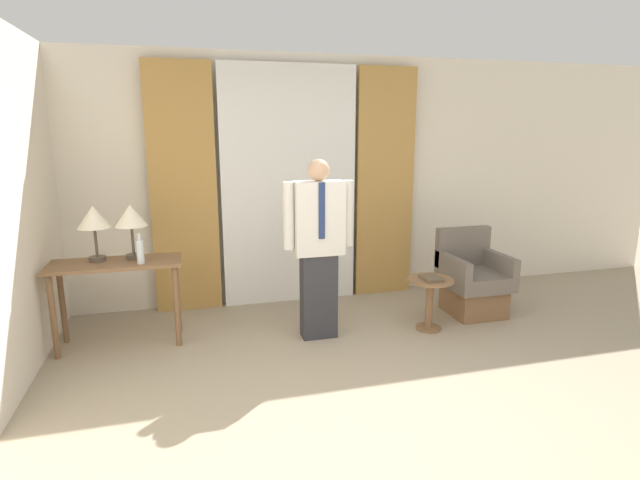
% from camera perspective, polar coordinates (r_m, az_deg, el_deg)
% --- Properties ---
extents(ground_plane, '(16.00, 16.00, 0.00)m').
position_cam_1_polar(ground_plane, '(3.40, 6.95, -21.71)').
color(ground_plane, gray).
extents(wall_back, '(10.00, 0.06, 2.70)m').
position_cam_1_polar(wall_back, '(5.59, -3.79, 6.81)').
color(wall_back, silver).
rests_on(wall_back, ground_plane).
extents(curtain_sheer_center, '(1.47, 0.06, 2.58)m').
position_cam_1_polar(curtain_sheer_center, '(5.47, -3.51, 6.05)').
color(curtain_sheer_center, white).
rests_on(curtain_sheer_center, ground_plane).
extents(curtain_drape_left, '(0.68, 0.06, 2.58)m').
position_cam_1_polar(curtain_drape_left, '(5.35, -15.33, 5.49)').
color(curtain_drape_left, '#B28442').
rests_on(curtain_drape_left, ground_plane).
extents(curtain_drape_right, '(0.68, 0.06, 2.58)m').
position_cam_1_polar(curtain_drape_right, '(5.79, 7.43, 6.34)').
color(curtain_drape_right, '#B28442').
rests_on(curtain_drape_right, ground_plane).
extents(desk, '(1.12, 0.46, 0.77)m').
position_cam_1_polar(desk, '(4.76, -22.22, -3.95)').
color(desk, brown).
rests_on(desk, ground_plane).
extents(table_lamp_left, '(0.28, 0.28, 0.49)m').
position_cam_1_polar(table_lamp_left, '(4.75, -24.45, 2.18)').
color(table_lamp_left, '#4C4238').
rests_on(table_lamp_left, desk).
extents(table_lamp_right, '(0.28, 0.28, 0.49)m').
position_cam_1_polar(table_lamp_right, '(4.71, -20.81, 2.41)').
color(table_lamp_right, '#4C4238').
rests_on(table_lamp_right, desk).
extents(bottle_near_edge, '(0.06, 0.06, 0.26)m').
position_cam_1_polar(bottle_near_edge, '(4.57, -19.86, -1.22)').
color(bottle_near_edge, silver).
rests_on(bottle_near_edge, desk).
extents(person, '(0.65, 0.21, 1.65)m').
position_cam_1_polar(person, '(4.51, -0.15, -0.42)').
color(person, '#2D2D33').
rests_on(person, ground_plane).
extents(armchair, '(0.61, 0.63, 0.88)m').
position_cam_1_polar(armchair, '(5.50, 17.04, -4.64)').
color(armchair, brown).
rests_on(armchair, ground_plane).
extents(side_table, '(0.44, 0.44, 0.51)m').
position_cam_1_polar(side_table, '(4.94, 12.44, -6.15)').
color(side_table, brown).
rests_on(side_table, ground_plane).
extents(book, '(0.17, 0.22, 0.03)m').
position_cam_1_polar(book, '(4.86, 12.62, -4.27)').
color(book, brown).
rests_on(book, side_table).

